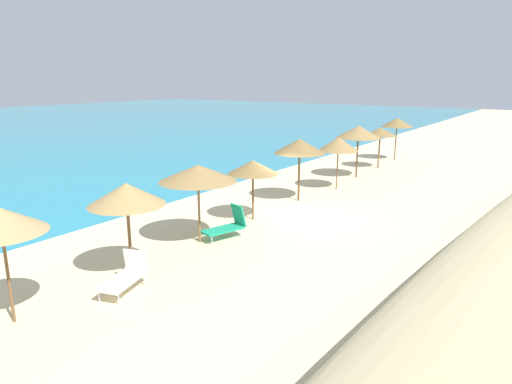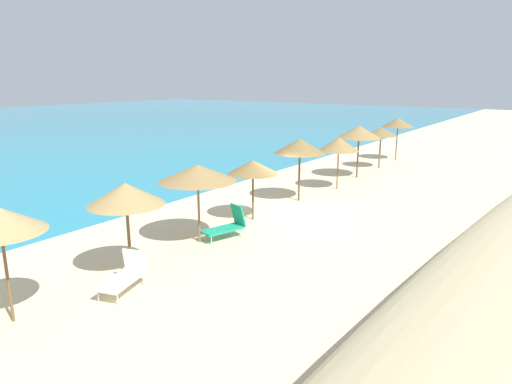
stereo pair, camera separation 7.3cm
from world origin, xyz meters
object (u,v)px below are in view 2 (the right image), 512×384
Objects in this scene: beach_umbrella_2 at (126,194)px; beach_umbrella_4 at (253,167)px; beach_umbrella_3 at (198,173)px; beach_umbrella_5 at (300,146)px; beach_umbrella_9 at (398,123)px; lounge_chair_1 at (125,275)px; beach_umbrella_7 at (359,132)px; lounge_chair_0 at (227,225)px; beach_umbrella_8 at (381,132)px; beach_umbrella_6 at (339,144)px.

beach_umbrella_4 is (6.44, 0.28, -0.28)m from beach_umbrella_2.
beach_umbrella_3 is 0.94× the size of beach_umbrella_5.
beach_umbrella_9 reaches higher than lounge_chair_1.
beach_umbrella_7 is at bearing 0.32° from beach_umbrella_2.
beach_umbrella_4 is at bearing -60.74° from lounge_chair_0.
beach_umbrella_3 is 16.76m from beach_umbrella_8.
lounge_chair_0 reaches higher than lounge_chair_1.
beach_umbrella_6 is 6.76m from beach_umbrella_8.
lounge_chair_0 is (-2.30, -0.52, -1.68)m from beach_umbrella_4.
lounge_chair_1 is (-20.71, -0.71, -1.86)m from beach_umbrella_8.
beach_umbrella_5 is (6.83, -0.04, 0.11)m from beach_umbrella_3.
beach_umbrella_8 is at bearing -105.39° from lounge_chair_1.
beach_umbrella_7 is 17.37m from lounge_chair_1.
beach_umbrella_2 is 0.95× the size of beach_umbrella_5.
lounge_chair_0 is (-9.10, -0.03, -1.86)m from beach_umbrella_6.
beach_umbrella_5 is at bearing -102.68° from lounge_chair_1.
beach_umbrella_9 is (13.52, -0.04, 0.05)m from beach_umbrella_5.
beach_umbrella_8 is 0.88× the size of beach_umbrella_9.
beach_umbrella_5 is at bearing 171.95° from beach_umbrella_6.
beach_umbrella_4 is at bearing -100.07° from lounge_chair_1.
lounge_chair_1 is (-13.96, -0.43, -1.89)m from beach_umbrella_6.
lounge_chair_0 is at bearing -167.34° from beach_umbrella_4.
beach_umbrella_5 is 0.99× the size of beach_umbrella_9.
beach_umbrella_7 reaches higher than beach_umbrella_9.
beach_umbrella_9 is at bearing -105.35° from lounge_chair_1.
beach_umbrella_2 is 16.51m from beach_umbrella_7.
beach_umbrella_3 is 0.93× the size of beach_umbrella_9.
beach_umbrella_2 reaches higher than beach_umbrella_8.
beach_umbrella_8 is at bearing -0.72° from beach_umbrella_3.
beach_umbrella_3 is 1.13× the size of beach_umbrella_4.
beach_umbrella_2 is 4.60m from lounge_chair_0.
lounge_chair_0 is (-19.45, -0.45, -2.14)m from beach_umbrella_9.
beach_umbrella_3 is at bearing 5.02° from beach_umbrella_2.
beach_umbrella_4 is 0.90× the size of beach_umbrella_6.
beach_umbrella_7 reaches higher than beach_umbrella_2.
beach_umbrella_5 is 1.08× the size of beach_umbrella_6.
beach_umbrella_7 reaches higher than beach_umbrella_8.
beach_umbrella_7 is (13.26, -0.19, 0.18)m from beach_umbrella_3.
beach_umbrella_3 is 1.61× the size of lounge_chair_0.
beach_umbrella_7 is (16.50, 0.09, 0.19)m from beach_umbrella_2.
beach_umbrella_6 is 1.58× the size of lounge_chair_0.
beach_umbrella_5 reaches higher than beach_umbrella_3.
beach_umbrella_5 is at bearing 179.85° from beach_umbrella_9.
beach_umbrella_3 is at bearing 179.17° from beach_umbrella_7.
beach_umbrella_4 is 6.83m from beach_umbrella_6.
beach_umbrella_6 is at bearing -8.05° from beach_umbrella_5.
beach_umbrella_2 is at bearing 103.38° from lounge_chair_0.
beach_umbrella_2 is at bearing -65.83° from lounge_chair_1.
beach_umbrella_9 is at bearing 2.28° from beach_umbrella_6.
beach_umbrella_2 is at bearing -177.49° from beach_umbrella_4.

